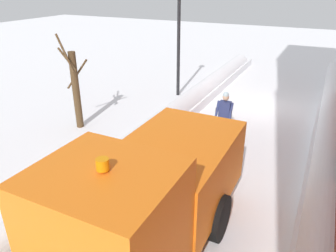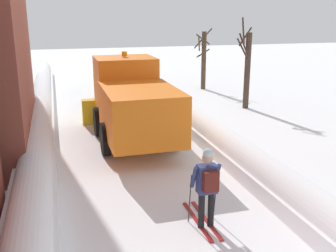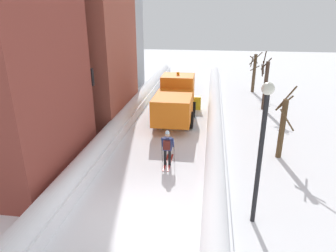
% 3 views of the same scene
% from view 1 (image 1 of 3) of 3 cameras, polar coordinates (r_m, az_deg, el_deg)
% --- Properties ---
extents(ground_plane, '(80.00, 80.00, 0.00)m').
position_cam_1_polar(ground_plane, '(7.74, 0.49, -20.84)').
color(ground_plane, white).
extents(snowbank_right, '(1.10, 36.00, 0.90)m').
position_cam_1_polar(snowbank_right, '(8.88, -17.30, -12.34)').
color(snowbank_right, white).
rests_on(snowbank_right, ground).
extents(plow_truck, '(3.20, 5.98, 3.12)m').
position_cam_1_polar(plow_truck, '(6.69, -3.12, -12.60)').
color(plow_truck, orange).
rests_on(plow_truck, ground).
extents(skier, '(0.62, 1.80, 1.81)m').
position_cam_1_polar(skier, '(12.17, 10.00, 2.35)').
color(skier, black).
rests_on(skier, ground).
extents(street_lamp, '(0.40, 0.40, 5.07)m').
position_cam_1_polar(street_lamp, '(16.25, 1.91, 16.37)').
color(street_lamp, black).
rests_on(street_lamp, ground).
extents(bare_tree_near, '(0.95, 0.90, 3.72)m').
position_cam_1_polar(bare_tree_near, '(13.17, -16.04, 6.44)').
color(bare_tree_near, '#4F3922').
rests_on(bare_tree_near, ground).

